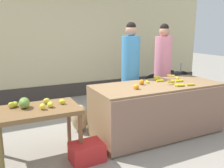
{
  "coord_description": "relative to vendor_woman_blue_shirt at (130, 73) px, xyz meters",
  "views": [
    {
      "loc": [
        -1.92,
        -3.14,
        1.74
      ],
      "look_at": [
        -0.34,
        0.15,
        0.91
      ],
      "focal_mm": 38.19,
      "sensor_mm": 36.0,
      "label": 1
    }
  ],
  "objects": [
    {
      "name": "side_table_wooden",
      "position": [
        -1.82,
        -0.71,
        -0.32
      ],
      "size": [
        1.08,
        0.68,
        0.72
      ],
      "color": "brown",
      "rests_on": "ground"
    },
    {
      "name": "fruit_stall_counter",
      "position": [
        0.12,
        -0.72,
        -0.52
      ],
      "size": [
        2.17,
        0.94,
        0.86
      ],
      "color": "olive",
      "rests_on": "ground"
    },
    {
      "name": "mango_papaya_pile",
      "position": [
        -1.9,
        -0.62,
        -0.17
      ],
      "size": [
        0.76,
        0.4,
        0.14
      ],
      "color": "yellow",
      "rests_on": "side_table_wooden"
    },
    {
      "name": "produce_crate",
      "position": [
        -1.27,
        -1.06,
        -0.82
      ],
      "size": [
        0.45,
        0.33,
        0.26
      ],
      "primitive_type": "cube",
      "rotation": [
        0.0,
        0.0,
        0.03
      ],
      "color": "red",
      "rests_on": "ground"
    },
    {
      "name": "parked_motorcycle",
      "position": [
        1.77,
        1.07,
        -0.55
      ],
      "size": [
        1.6,
        0.18,
        0.88
      ],
      "color": "black",
      "rests_on": "ground"
    },
    {
      "name": "banana_bunch_pile",
      "position": [
        0.39,
        -0.68,
        -0.07
      ],
      "size": [
        0.72,
        0.72,
        0.07
      ],
      "color": "yellow",
      "rests_on": "fruit_stall_counter"
    },
    {
      "name": "orange_pile",
      "position": [
        -0.27,
        -0.73,
        -0.05
      ],
      "size": [
        0.32,
        0.31,
        0.09
      ],
      "color": "orange",
      "rests_on": "fruit_stall_counter"
    },
    {
      "name": "market_wall_back",
      "position": [
        -0.31,
        2.26,
        0.63
      ],
      "size": [
        7.96,
        0.23,
        3.23
      ],
      "color": "beige",
      "rests_on": "ground"
    },
    {
      "name": "vendor_woman_blue_shirt",
      "position": [
        0.0,
        0.0,
        0.0
      ],
      "size": [
        0.34,
        0.34,
        1.88
      ],
      "color": "#33333D",
      "rests_on": "ground"
    },
    {
      "name": "produce_sack",
      "position": [
        -1.03,
        -0.05,
        -0.72
      ],
      "size": [
        0.4,
        0.44,
        0.47
      ],
      "primitive_type": "ellipsoid",
      "rotation": [
        0.0,
        0.0,
        1.23
      ],
      "color": "tan",
      "rests_on": "ground"
    },
    {
      "name": "vendor_woman_pink_shirt",
      "position": [
        0.8,
        0.07,
        -0.01
      ],
      "size": [
        0.34,
        0.34,
        1.87
      ],
      "color": "#33333D",
      "rests_on": "ground"
    },
    {
      "name": "ground_plane",
      "position": [
        -0.31,
        -0.71,
        -0.95
      ],
      "size": [
        24.0,
        24.0,
        0.0
      ],
      "primitive_type": "plane",
      "color": "gray"
    }
  ]
}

